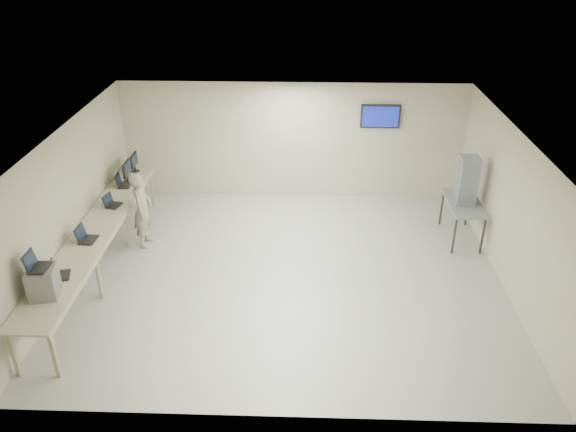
{
  "coord_description": "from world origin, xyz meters",
  "views": [
    {
      "loc": [
        0.31,
        -8.99,
        6.0
      ],
      "look_at": [
        0.0,
        0.2,
        1.15
      ],
      "focal_mm": 35.0,
      "sensor_mm": 36.0,
      "label": 1
    }
  ],
  "objects_px": {
    "workbench": "(96,233)",
    "equipment_box": "(43,282)",
    "soldier": "(142,210)",
    "side_table": "(464,206)"
  },
  "relations": [
    {
      "from": "soldier",
      "to": "equipment_box",
      "type": "bearing_deg",
      "value": 165.76
    },
    {
      "from": "workbench",
      "to": "side_table",
      "type": "xyz_separation_m",
      "value": [
        7.19,
        1.49,
        -0.04
      ]
    },
    {
      "from": "equipment_box",
      "to": "soldier",
      "type": "height_order",
      "value": "soldier"
    },
    {
      "from": "equipment_box",
      "to": "side_table",
      "type": "xyz_separation_m",
      "value": [
        7.25,
        3.54,
        -0.36
      ]
    },
    {
      "from": "equipment_box",
      "to": "workbench",
      "type": "bearing_deg",
      "value": 76.4
    },
    {
      "from": "workbench",
      "to": "equipment_box",
      "type": "bearing_deg",
      "value": -91.75
    },
    {
      "from": "equipment_box",
      "to": "soldier",
      "type": "relative_size",
      "value": 0.3
    },
    {
      "from": "soldier",
      "to": "workbench",
      "type": "bearing_deg",
      "value": 147.55
    },
    {
      "from": "equipment_box",
      "to": "soldier",
      "type": "distance_m",
      "value": 3.17
    },
    {
      "from": "equipment_box",
      "to": "side_table",
      "type": "distance_m",
      "value": 8.08
    }
  ]
}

